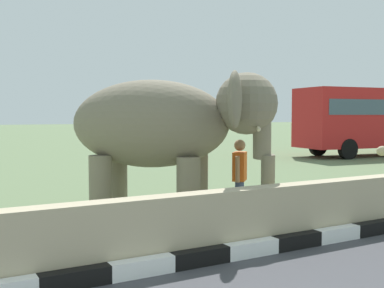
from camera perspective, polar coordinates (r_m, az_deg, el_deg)
striped_curb at (r=6.20m, az=-18.01°, el=-15.80°), size 16.20×0.20×0.24m
barrier_parapet at (r=7.17m, az=0.46°, el=-9.82°), size 28.00×0.36×1.00m
elephant at (r=9.20m, az=-2.87°, el=2.11°), size 3.90×3.74×2.94m
person_handler at (r=9.73m, az=5.72°, el=-3.76°), size 0.51×0.52×1.66m
bus_red at (r=27.05m, az=21.24°, el=3.11°), size 9.23×3.52×3.50m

